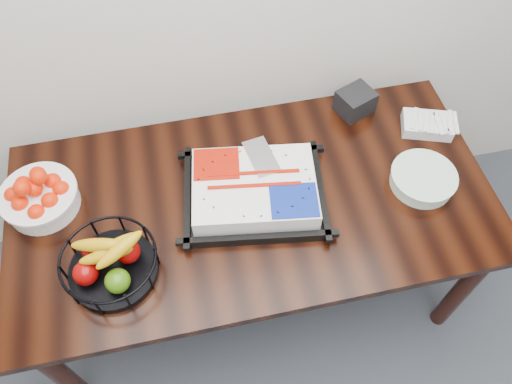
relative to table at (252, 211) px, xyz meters
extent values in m
cube|color=black|center=(0.00, 0.00, 0.07)|extent=(1.80, 0.90, 0.04)
cylinder|color=black|center=(-0.82, -0.37, -0.31)|extent=(0.07, 0.07, 0.71)
cylinder|color=black|center=(-0.82, 0.37, -0.31)|extent=(0.07, 0.07, 0.71)
cylinder|color=black|center=(0.82, -0.37, -0.31)|extent=(0.07, 0.07, 0.71)
cylinder|color=black|center=(0.82, 0.37, -0.31)|extent=(0.07, 0.07, 0.71)
cube|color=black|center=(0.01, 0.01, 0.10)|extent=(0.57, 0.47, 0.02)
cube|color=white|center=(0.01, 0.01, 0.15)|extent=(0.49, 0.40, 0.08)
cube|color=#A41203|center=(-0.12, 0.09, 0.19)|extent=(0.19, 0.17, 0.00)
cube|color=navy|center=(0.14, -0.08, 0.19)|extent=(0.19, 0.17, 0.00)
cube|color=silver|center=(0.04, 0.12, 0.19)|extent=(0.12, 0.19, 0.00)
cylinder|color=white|center=(-0.75, 0.14, 0.13)|extent=(0.26, 0.26, 0.08)
cylinder|color=white|center=(-0.75, 0.14, 0.16)|extent=(0.28, 0.28, 0.01)
cylinder|color=black|center=(-0.52, -0.19, 0.10)|extent=(0.30, 0.30, 0.03)
torus|color=black|center=(-0.52, -0.19, 0.19)|extent=(0.32, 0.32, 0.01)
cylinder|color=white|center=(0.64, -0.07, 0.11)|extent=(0.24, 0.24, 0.05)
cylinder|color=white|center=(0.64, -0.07, 0.14)|extent=(0.25, 0.25, 0.01)
cube|color=silver|center=(0.77, 0.19, 0.11)|extent=(0.23, 0.19, 0.05)
cube|color=black|center=(0.51, 0.35, 0.14)|extent=(0.17, 0.16, 0.10)
camera|label=1|loc=(-0.20, -1.00, 1.64)|focal=35.00mm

